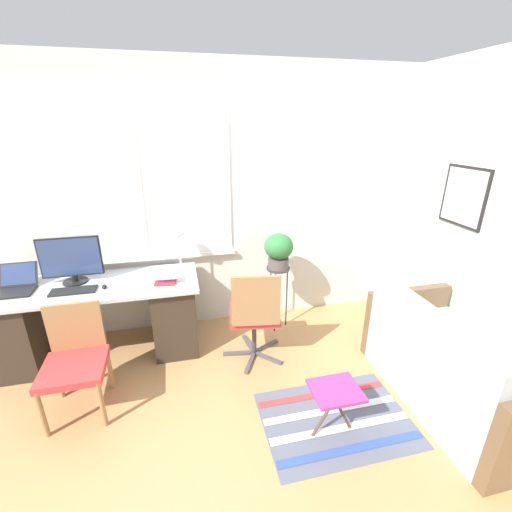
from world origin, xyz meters
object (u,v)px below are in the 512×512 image
object	(u,v)px
plant_stand	(278,276)
potted_plant	(279,249)
folding_stool	(335,394)
laptop	(16,286)
desk_chair_wooden	(75,358)
keyboard	(73,291)
desk_lamp	(179,238)
mouse	(104,287)
couch_loveseat	(454,370)
book_stack	(166,279)
monitor	(71,260)
office_chair_swivel	(255,314)

from	to	relation	value
plant_stand	potted_plant	xyz separation A→B (m)	(0.00, -0.00, 0.30)
folding_stool	laptop	bearing A→B (deg)	149.80
laptop	desk_chair_wooden	distance (m)	0.97
keyboard	desk_lamp	xyz separation A→B (m)	(0.94, 0.30, 0.32)
mouse	couch_loveseat	size ratio (longest dim) A/B	0.04
book_stack	mouse	bearing A→B (deg)	179.98
keyboard	desk_chair_wooden	bearing A→B (deg)	-81.18
monitor	potted_plant	distance (m)	1.96
monitor	couch_loveseat	world-z (taller)	monitor
book_stack	desk_lamp	bearing A→B (deg)	63.22
mouse	couch_loveseat	world-z (taller)	couch_loveseat
keyboard	potted_plant	bearing A→B (deg)	5.53
monitor	mouse	xyz separation A→B (m)	(0.28, -0.20, -0.20)
keyboard	mouse	xyz separation A→B (m)	(0.25, 0.01, 0.01)
laptop	desk_lamp	xyz separation A→B (m)	(1.43, 0.16, 0.28)
monitor	mouse	bearing A→B (deg)	-34.77
keyboard	potted_plant	world-z (taller)	potted_plant
desk_chair_wooden	monitor	bearing A→B (deg)	97.86
laptop	potted_plant	xyz separation A→B (m)	(2.42, 0.05, 0.12)
keyboard	folding_stool	size ratio (longest dim) A/B	0.93
couch_loveseat	potted_plant	distance (m)	1.84
mouse	couch_loveseat	distance (m)	3.03
office_chair_swivel	potted_plant	xyz separation A→B (m)	(0.37, 0.51, 0.42)
desk_chair_wooden	couch_loveseat	bearing A→B (deg)	-12.76
laptop	keyboard	xyz separation A→B (m)	(0.49, -0.14, -0.04)
laptop	plant_stand	distance (m)	2.42
couch_loveseat	laptop	bearing A→B (deg)	69.38
book_stack	monitor	bearing A→B (deg)	166.55
office_chair_swivel	potted_plant	size ratio (longest dim) A/B	2.59
couch_loveseat	plant_stand	world-z (taller)	couch_loveseat
laptop	couch_loveseat	distance (m)	3.76
monitor	folding_stool	size ratio (longest dim) A/B	1.29
desk_chair_wooden	plant_stand	world-z (taller)	desk_chair_wooden
monitor	plant_stand	size ratio (longest dim) A/B	0.74
monitor	desk_chair_wooden	xyz separation A→B (m)	(0.12, -0.76, -0.52)
plant_stand	potted_plant	distance (m)	0.30
mouse	desk_chair_wooden	size ratio (longest dim) A/B	0.08
monitor	keyboard	size ratio (longest dim) A/B	1.40
desk_chair_wooden	desk_lamp	bearing A→B (deg)	44.34
book_stack	couch_loveseat	bearing A→B (deg)	-28.22
monitor	book_stack	world-z (taller)	monitor
keyboard	potted_plant	size ratio (longest dim) A/B	1.03
desk_lamp	potted_plant	world-z (taller)	desk_lamp
desk_chair_wooden	office_chair_swivel	bearing A→B (deg)	8.39
laptop	plant_stand	xyz separation A→B (m)	(2.42, 0.05, -0.18)
laptop	plant_stand	bearing A→B (deg)	1.15
laptop	monitor	size ratio (longest dim) A/B	0.62
couch_loveseat	plant_stand	xyz separation A→B (m)	(-1.07, 1.36, 0.32)
potted_plant	book_stack	bearing A→B (deg)	-171.14
plant_stand	couch_loveseat	bearing A→B (deg)	-51.80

